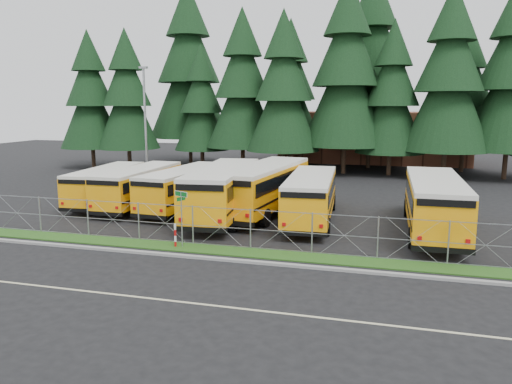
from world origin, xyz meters
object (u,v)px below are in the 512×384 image
bus_4 (225,192)px  light_standard (145,121)px  street_sign (181,207)px  striped_bollard (175,236)px  bus_5 (266,189)px  bus_3 (187,189)px  bus_2 (142,187)px  bus_east (434,205)px  bus_6 (311,198)px  bus_1 (109,186)px

bus_4 → light_standard: (-11.08, 11.02, 3.91)m
street_sign → striped_bollard: 1.47m
bus_5 → bus_4: bearing=-133.7°
bus_3 → bus_5: bearing=7.5°
bus_2 → bus_4: size_ratio=0.85×
striped_bollard → light_standard: 21.61m
bus_3 → bus_east: (15.39, -2.21, 0.16)m
bus_east → bus_5: bearing=165.5°
bus_3 → light_standard: light_standard is taller
bus_5 → light_standard: 16.62m
bus_2 → bus_5: (8.74, 0.27, 0.24)m
bus_5 → bus_east: bearing=-7.2°
bus_4 → bus_east: 12.23m
bus_4 → bus_east: size_ratio=1.03×
light_standard → bus_5: bearing=-34.6°
bus_east → light_standard: 26.33m
bus_5 → street_sign: size_ratio=4.32×
bus_5 → bus_6: (3.16, -1.56, -0.16)m
bus_east → bus_1: bearing=172.7°
bus_3 → bus_2: bearing=-174.4°
striped_bollard → bus_2: bearing=126.7°
bus_east → bus_2: bearing=172.6°
bus_4 → bus_6: size_ratio=1.11×
light_standard → bus_east: bearing=-26.5°
street_sign → light_standard: 21.43m
bus_3 → light_standard: size_ratio=1.04×
bus_2 → light_standard: 11.28m
street_sign → striped_bollard: bearing=-165.3°
bus_5 → street_sign: bus_5 is taller
striped_bollard → bus_3: bearing=109.4°
bus_3 → bus_5: size_ratio=0.87×
bus_1 → bus_east: bearing=-11.6°
bus_6 → street_sign: bus_6 is taller
bus_2 → bus_east: 18.87m
bus_6 → light_standard: 20.06m
bus_1 → bus_4: bearing=-16.4°
bus_5 → bus_east: 10.30m
bus_6 → street_sign: (-5.20, -7.17, 0.61)m
bus_6 → bus_4: bearing=178.7°
bus_3 → bus_5: (5.39, 0.24, 0.21)m
bus_5 → bus_east: (10.00, -2.45, -0.05)m
bus_1 → bus_3: (6.10, -0.26, 0.09)m
striped_bollard → bus_1: bearing=135.9°
bus_4 → street_sign: bus_4 is taller
bus_1 → street_sign: size_ratio=3.49×
street_sign → striped_bollard: (-0.33, -0.09, -1.43)m
bus_6 → bus_east: bearing=-11.7°
bus_2 → bus_east: bus_east is taller
bus_3 → light_standard: bearing=135.0°
bus_5 → light_standard: light_standard is taller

